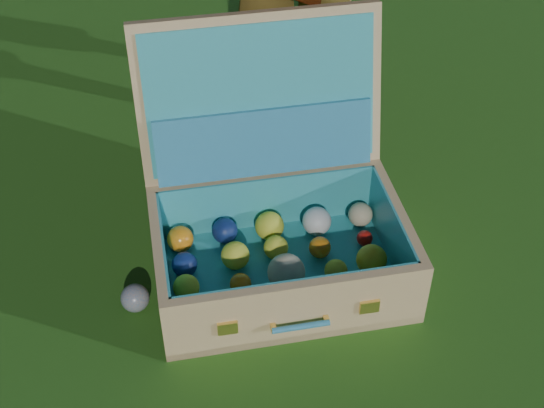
# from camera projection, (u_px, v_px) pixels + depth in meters

# --- Properties ---
(ground) EXTENTS (60.00, 60.00, 0.00)m
(ground) POSITION_uv_depth(u_px,v_px,m) (303.00, 264.00, 1.92)
(ground) COLOR #215114
(ground) RESTS_ON ground
(stray_ball) EXTENTS (0.07, 0.07, 0.07)m
(stray_ball) POSITION_uv_depth(u_px,v_px,m) (135.00, 298.00, 1.79)
(stray_ball) COLOR #3B6899
(stray_ball) RESTS_ON ground
(suitcase) EXTENTS (0.64, 0.59, 0.57)m
(suitcase) POSITION_uv_depth(u_px,v_px,m) (273.00, 208.00, 1.84)
(suitcase) COLOR tan
(suitcase) RESTS_ON ground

